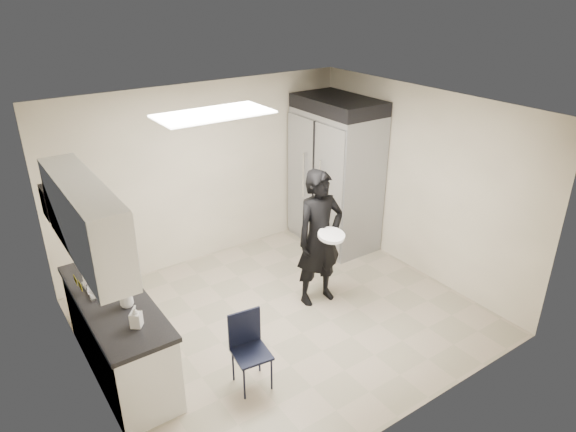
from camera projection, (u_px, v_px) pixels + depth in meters
floor at (284, 317)px, 6.42m from camera, size 4.50×4.50×0.00m
ceiling at (283, 111)px, 5.33m from camera, size 4.50×4.50×0.00m
back_wall at (205, 174)px, 7.36m from camera, size 4.50×0.00×4.50m
left_wall at (81, 284)px, 4.71m from camera, size 0.00×4.00×4.00m
right_wall at (419, 183)px, 7.03m from camera, size 0.00×4.00×4.00m
ceiling_panel at (214, 114)px, 5.33m from camera, size 1.20×0.60×0.02m
lower_counter at (119, 337)px, 5.38m from camera, size 0.60×1.90×0.86m
countertop at (113, 301)px, 5.19m from camera, size 0.64×1.95×0.05m
sink at (108, 290)px, 5.39m from camera, size 0.42×0.40×0.14m
faucet at (86, 284)px, 5.23m from camera, size 0.02×0.02×0.24m
upper_cabinets at (85, 220)px, 4.73m from camera, size 0.35×1.80×0.75m
towel_dispenser at (54, 201)px, 5.64m from camera, size 0.22×0.30×0.35m
notice_sticker_left at (80, 286)px, 4.82m from camera, size 0.00×0.12×0.07m
notice_sticker_right at (75, 280)px, 4.99m from camera, size 0.00×0.12×0.07m
commercial_fridge at (335, 179)px, 7.87m from camera, size 0.80×1.35×2.10m
fridge_compressor at (338, 105)px, 7.39m from camera, size 0.80×1.35×0.20m
folding_chair at (252, 354)px, 5.18m from camera, size 0.39×0.39×0.79m
man_tuxedo at (319, 238)px, 6.41m from camera, size 0.69×0.49×1.79m
bucket_lid at (331, 235)px, 6.15m from camera, size 0.35×0.35×0.04m
soap_bottle_a at (125, 291)px, 4.99m from camera, size 0.18×0.18×0.34m
soap_bottle_b at (136, 316)px, 4.72m from camera, size 0.14×0.14×0.22m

